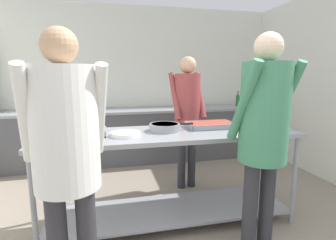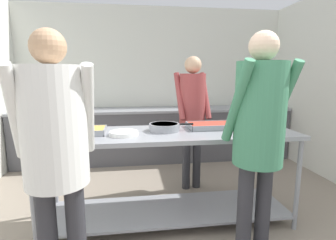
% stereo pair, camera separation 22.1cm
% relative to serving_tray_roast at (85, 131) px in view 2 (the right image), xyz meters
% --- Properties ---
extents(wall_rear, '(4.78, 0.06, 2.65)m').
position_rel_serving_tray_roast_xyz_m(wall_rear, '(0.85, 2.33, 0.37)').
color(wall_rear, silver).
rests_on(wall_rear, ground_plane).
extents(back_counter, '(4.62, 0.65, 0.90)m').
position_rel_serving_tray_roast_xyz_m(back_counter, '(0.85, 1.96, -0.51)').
color(back_counter, '#4C4C51').
rests_on(back_counter, ground_plane).
extents(serving_counter, '(2.46, 0.73, 0.93)m').
position_rel_serving_tray_roast_xyz_m(serving_counter, '(0.79, -0.04, -0.33)').
color(serving_counter, gray).
rests_on(serving_counter, ground_plane).
extents(serving_tray_roast, '(0.38, 0.29, 0.05)m').
position_rel_serving_tray_roast_xyz_m(serving_tray_roast, '(0.00, 0.00, 0.00)').
color(serving_tray_roast, gray).
rests_on(serving_tray_roast, serving_counter).
extents(plate_stack, '(0.27, 0.27, 0.04)m').
position_rel_serving_tray_roast_xyz_m(plate_stack, '(0.36, -0.11, -0.01)').
color(plate_stack, white).
rests_on(plate_stack, serving_counter).
extents(sauce_pan, '(0.44, 0.30, 0.07)m').
position_rel_serving_tray_roast_xyz_m(sauce_pan, '(0.75, 0.02, 0.01)').
color(sauce_pan, gray).
rests_on(sauce_pan, serving_counter).
extents(serving_tray_vegetables, '(0.49, 0.30, 0.05)m').
position_rel_serving_tray_roast_xyz_m(serving_tray_vegetables, '(1.25, 0.08, 0.00)').
color(serving_tray_vegetables, gray).
rests_on(serving_tray_vegetables, serving_counter).
extents(broccoli_bowl, '(0.25, 0.25, 0.12)m').
position_rel_serving_tray_roast_xyz_m(broccoli_bowl, '(1.65, -0.04, 0.02)').
color(broccoli_bowl, '#B2B2B7').
rests_on(broccoli_bowl, serving_counter).
extents(guest_serving_left, '(0.50, 0.40, 1.78)m').
position_rel_serving_tray_roast_xyz_m(guest_serving_left, '(1.36, -0.70, 0.15)').
color(guest_serving_left, '#2D2D33').
rests_on(guest_serving_left, ground_plane).
extents(guest_serving_right, '(0.54, 0.42, 1.75)m').
position_rel_serving_tray_roast_xyz_m(guest_serving_right, '(-0.04, -0.83, 0.12)').
color(guest_serving_right, '#2D2D33').
rests_on(guest_serving_right, ground_plane).
extents(cook_behind_counter, '(0.45, 0.37, 1.70)m').
position_rel_serving_tray_roast_xyz_m(cook_behind_counter, '(1.20, 0.72, 0.10)').
color(cook_behind_counter, '#2D2D33').
rests_on(cook_behind_counter, ground_plane).
extents(water_bottle, '(0.07, 0.07, 0.27)m').
position_rel_serving_tray_roast_xyz_m(water_bottle, '(2.55, 1.97, 0.07)').
color(water_bottle, '#23602D').
rests_on(water_bottle, back_counter).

